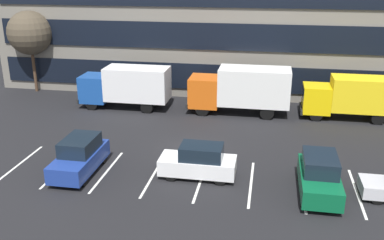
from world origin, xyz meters
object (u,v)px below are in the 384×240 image
object	(u,v)px
box_truck_yellow_all	(352,96)
suv_white	(199,162)
box_truck_blue	(126,85)
bare_tree	(30,33)
suv_forest	(319,176)
suv_navy	(80,156)
box_truck_orange	(241,88)

from	to	relation	value
box_truck_yellow_all	suv_white	bearing A→B (deg)	-130.18
box_truck_blue	box_truck_yellow_all	distance (m)	18.02
box_truck_blue	bare_tree	bearing A→B (deg)	161.44
box_truck_blue	suv_forest	distance (m)	18.97
suv_navy	box_truck_blue	bearing A→B (deg)	95.39
box_truck_blue	suv_navy	xyz separation A→B (m)	(1.14, -12.08, -0.97)
box_truck_blue	box_truck_yellow_all	size ratio (longest dim) A/B	1.05
box_truck_orange	box_truck_blue	bearing A→B (deg)	-178.56
box_truck_yellow_all	suv_forest	size ratio (longest dim) A/B	1.55
bare_tree	box_truck_yellow_all	bearing A→B (deg)	-6.06
box_truck_orange	suv_navy	world-z (taller)	box_truck_orange
box_truck_yellow_all	suv_white	distance (m)	15.55
suv_navy	bare_tree	distance (m)	19.73
bare_tree	suv_white	bearing A→B (deg)	-39.21
box_truck_blue	suv_navy	bearing A→B (deg)	-84.61
suv_white	bare_tree	bearing A→B (deg)	140.79
suv_white	bare_tree	distance (m)	23.94
suv_navy	suv_forest	distance (m)	13.38
bare_tree	suv_navy	bearing A→B (deg)	-53.80
box_truck_blue	bare_tree	distance (m)	11.34
box_truck_blue	box_truck_yellow_all	xyz separation A→B (m)	(18.01, 0.43, -0.09)
suv_white	bare_tree	xyz separation A→B (m)	(-18.21, 14.85, 4.58)
suv_navy	bare_tree	size ratio (longest dim) A/B	0.61
box_truck_orange	box_truck_yellow_all	bearing A→B (deg)	1.30
box_truck_blue	suv_navy	distance (m)	12.17
suv_forest	suv_white	world-z (taller)	suv_forest
suv_navy	suv_forest	xyz separation A→B (m)	(13.38, -0.10, 0.01)
suv_forest	suv_white	distance (m)	6.56
box_truck_blue	suv_forest	size ratio (longest dim) A/B	1.63
suv_navy	bare_tree	xyz separation A→B (m)	(-11.35, 15.50, 4.51)
suv_forest	bare_tree	bearing A→B (deg)	147.74
suv_white	suv_forest	bearing A→B (deg)	-6.56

